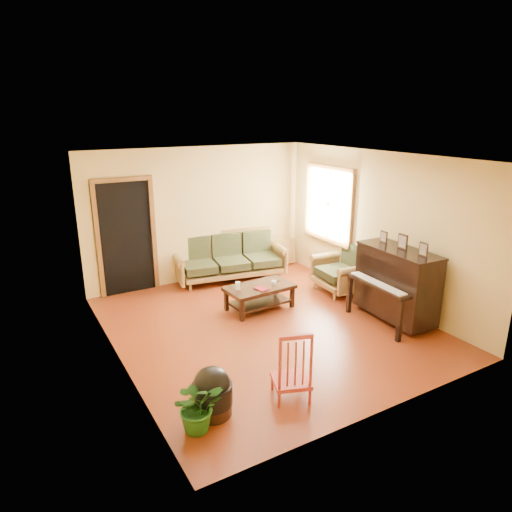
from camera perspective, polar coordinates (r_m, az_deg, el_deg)
floor at (r=7.26m, az=1.25°, el=-8.65°), size 5.00×5.00×0.00m
doorway at (r=8.55m, az=-15.88°, el=2.11°), size 1.08×0.16×2.05m
window at (r=9.02m, az=9.12°, el=6.43°), size 0.12×1.36×1.46m
sofa at (r=9.03m, az=-3.19°, el=-0.14°), size 2.29×1.26×0.93m
coffee_table at (r=7.75m, az=0.44°, el=-5.19°), size 1.17×0.69×0.41m
armchair at (r=8.56m, az=10.50°, el=-1.40°), size 0.97×1.01×0.94m
piano at (r=7.52m, az=17.12°, el=-3.54°), size 0.86×1.39×1.19m
footstool at (r=5.26m, az=-5.48°, el=-17.15°), size 0.59×0.59×0.43m
red_chair at (r=5.40m, az=4.43°, el=-13.23°), size 0.54×0.57×0.89m
leaning_frame at (r=10.00m, az=3.71°, el=0.58°), size 0.45×0.15×0.58m
ceramic_crock at (r=9.88m, az=3.10°, el=-0.64°), size 0.22×0.22×0.25m
potted_plant at (r=5.02m, az=-7.29°, el=-18.05°), size 0.58×0.53×0.58m
book at (r=7.48m, az=0.22°, el=-4.27°), size 0.21×0.25×0.02m
candle at (r=7.51m, az=-2.26°, el=-3.74°), size 0.10×0.10×0.13m
glass_jar at (r=7.75m, az=2.26°, el=-3.32°), size 0.10×0.10×0.06m
remote at (r=7.88m, az=2.65°, el=-3.16°), size 0.14×0.09×0.01m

